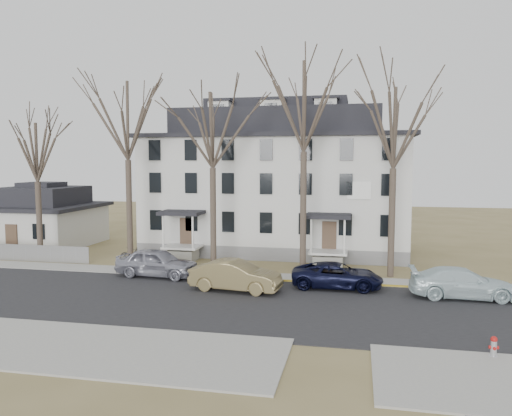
% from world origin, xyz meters
% --- Properties ---
extents(ground, '(120.00, 120.00, 0.00)m').
position_xyz_m(ground, '(0.00, 0.00, 0.00)').
color(ground, olive).
rests_on(ground, ground).
extents(main_road, '(120.00, 10.00, 0.04)m').
position_xyz_m(main_road, '(0.00, 2.00, 0.00)').
color(main_road, '#27272A').
rests_on(main_road, ground).
extents(far_sidewalk, '(120.00, 2.00, 0.08)m').
position_xyz_m(far_sidewalk, '(0.00, 8.00, 0.00)').
color(far_sidewalk, '#A09F97').
rests_on(far_sidewalk, ground).
extents(near_sidewalk_left, '(20.00, 5.00, 0.08)m').
position_xyz_m(near_sidewalk_left, '(-8.00, -5.00, 0.00)').
color(near_sidewalk_left, '#A09F97').
rests_on(near_sidewalk_left, ground).
extents(yellow_curb, '(14.00, 0.25, 0.06)m').
position_xyz_m(yellow_curb, '(5.00, 7.10, 0.00)').
color(yellow_curb, gold).
rests_on(yellow_curb, ground).
extents(boarding_house, '(20.80, 12.36, 12.05)m').
position_xyz_m(boarding_house, '(-2.00, 17.95, 5.38)').
color(boarding_house, slate).
rests_on(boarding_house, ground).
extents(small_house, '(8.70, 8.70, 5.00)m').
position_xyz_m(small_house, '(-22.00, 16.00, 2.25)').
color(small_house, silver).
rests_on(small_house, ground).
extents(fence, '(14.00, 0.06, 1.20)m').
position_xyz_m(fence, '(-21.00, 9.50, 0.00)').
color(fence, gray).
rests_on(fence, ground).
extents(tree_far_left, '(8.40, 8.40, 13.72)m').
position_xyz_m(tree_far_left, '(-11.00, 9.80, 10.34)').
color(tree_far_left, '#473B31').
rests_on(tree_far_left, ground).
extents(tree_mid_left, '(7.80, 7.80, 12.74)m').
position_xyz_m(tree_mid_left, '(-5.00, 9.80, 9.60)').
color(tree_mid_left, '#473B31').
rests_on(tree_mid_left, ground).
extents(tree_center, '(9.00, 9.00, 14.70)m').
position_xyz_m(tree_center, '(1.00, 9.80, 11.08)').
color(tree_center, '#473B31').
rests_on(tree_center, ground).
extents(tree_mid_right, '(7.80, 7.80, 12.74)m').
position_xyz_m(tree_mid_right, '(6.50, 9.80, 9.60)').
color(tree_mid_right, '#473B31').
rests_on(tree_mid_right, ground).
extents(tree_bungalow, '(6.60, 6.60, 10.78)m').
position_xyz_m(tree_bungalow, '(-18.00, 9.80, 8.12)').
color(tree_bungalow, '#473B31').
rests_on(tree_bungalow, ground).
extents(car_silver, '(5.29, 2.47, 1.75)m').
position_xyz_m(car_silver, '(-7.76, 6.78, 0.88)').
color(car_silver, '#9A9BA9').
rests_on(car_silver, ground).
extents(car_tan, '(5.24, 2.33, 1.67)m').
position_xyz_m(car_tan, '(-2.15, 4.47, 0.84)').
color(car_tan, olive).
rests_on(car_tan, ground).
extents(car_navy, '(5.11, 2.36, 1.42)m').
position_xyz_m(car_navy, '(3.35, 6.21, 0.71)').
color(car_navy, black).
rests_on(car_navy, ground).
extents(car_white, '(5.44, 2.33, 1.56)m').
position_xyz_m(car_white, '(9.88, 5.47, 0.78)').
color(car_white, silver).
rests_on(car_white, ground).
extents(bicycle_left, '(1.69, 0.78, 0.86)m').
position_xyz_m(bicycle_left, '(-11.07, 11.29, 0.43)').
color(bicycle_left, black).
rests_on(bicycle_left, ground).
extents(bicycle_right, '(1.73, 0.98, 1.00)m').
position_xyz_m(bicycle_right, '(-11.43, 10.91, 0.50)').
color(bicycle_right, black).
rests_on(bicycle_right, ground).
extents(fire_hydrant, '(0.34, 0.32, 0.82)m').
position_xyz_m(fire_hydrant, '(9.40, -2.80, 0.41)').
color(fire_hydrant, '#B7B7BA').
rests_on(fire_hydrant, ground).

